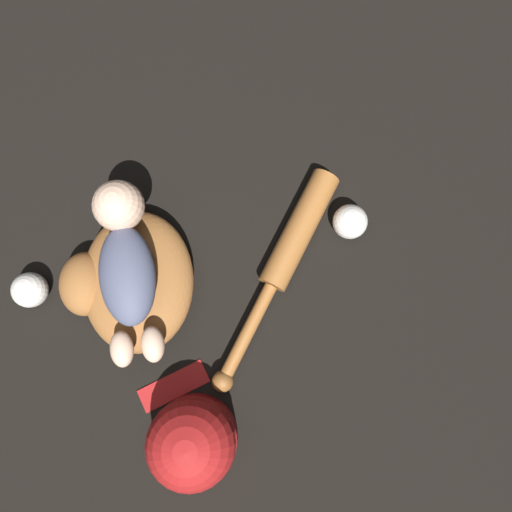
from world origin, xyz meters
name	(u,v)px	position (x,y,z in m)	size (l,w,h in m)	color
ground_plane	(158,312)	(0.00, 0.00, 0.00)	(6.00, 6.00, 0.00)	black
baseball_glove	(129,281)	(0.05, 0.07, 0.05)	(0.36, 0.34, 0.10)	#935B2D
baby_figure	(125,258)	(0.09, 0.06, 0.14)	(0.36, 0.22, 0.10)	#4C516B
baseball_bat	(288,253)	(0.19, -0.25, 0.03)	(0.52, 0.18, 0.06)	#9E602D
baseball	(350,222)	(0.29, -0.37, 0.04)	(0.08, 0.08, 0.08)	white
baseball_spare	(30,290)	(-0.02, 0.27, 0.04)	(0.08, 0.08, 0.08)	white
baseball_cap	(192,442)	(-0.23, -0.15, 0.07)	(0.25, 0.24, 0.18)	maroon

